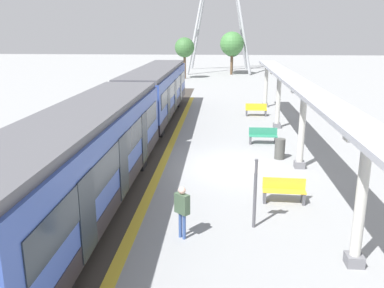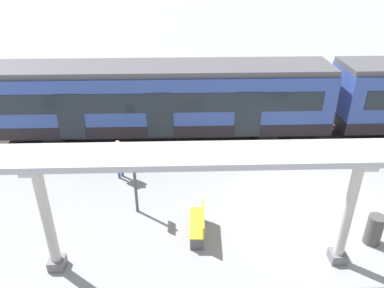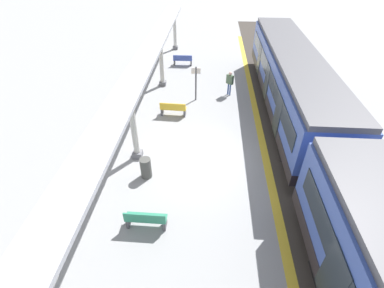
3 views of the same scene
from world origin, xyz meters
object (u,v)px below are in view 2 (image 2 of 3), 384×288
Objects in this scene: train_near_carriage at (161,101)px; trash_bin at (374,230)px; canopy_pillar_third at (348,211)px; passenger_waiting_near_edge at (119,155)px; bench_near_end at (199,223)px; canopy_pillar_second at (47,218)px; platform_info_sign at (135,178)px.

trash_bin is (7.21, 6.59, -1.35)m from train_near_carriage.
train_near_carriage is at bearing -146.27° from canopy_pillar_third.
train_near_carriage is 3.74m from passenger_waiting_near_edge.
canopy_pillar_third is 4.29m from bench_near_end.
passenger_waiting_near_edge is (-4.58, -6.77, -0.76)m from canopy_pillar_third.
canopy_pillar_second is 3.17m from platform_info_sign.
bench_near_end is at bearing -95.96° from trash_bin.
train_near_carriage is 9.86m from trash_bin.
train_near_carriage is at bearing 161.53° from canopy_pillar_second.
platform_info_sign is at bearing 21.54° from passenger_waiting_near_edge.
platform_info_sign reaches higher than bench_near_end.
trash_bin is at bearing 64.36° from passenger_waiting_near_edge.
passenger_waiting_near_edge reaches higher than trash_bin.
trash_bin is at bearing 94.32° from canopy_pillar_second.
canopy_pillar_third is (7.90, 5.28, -0.08)m from train_near_carriage.
canopy_pillar_third is at bearing 90.00° from canopy_pillar_second.
bench_near_end is 5.23m from trash_bin.
trash_bin is 7.49m from platform_info_sign.
canopy_pillar_second and canopy_pillar_third have the same top height.
passenger_waiting_near_edge is at bearing 165.94° from canopy_pillar_second.
canopy_pillar_third is at bearing 33.73° from train_near_carriage.
canopy_pillar_third is 8.21m from passenger_waiting_near_edge.
bench_near_end is (-1.24, 4.03, -1.31)m from canopy_pillar_second.
trash_bin is (-0.70, 9.23, -1.27)m from canopy_pillar_second.
train_near_carriage is 5.53m from platform_info_sign.
canopy_pillar_second is 4.78m from passenger_waiting_near_edge.
canopy_pillar_second is at bearing -39.28° from platform_info_sign.
bench_near_end is (6.66, 1.39, -1.39)m from train_near_carriage.
platform_info_sign reaches higher than trash_bin.
passenger_waiting_near_edge is (-4.58, 1.15, -0.76)m from canopy_pillar_second.
train_near_carriage is 9.30× the size of passenger_waiting_near_edge.
canopy_pillar_second is 2.28× the size of bench_near_end.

